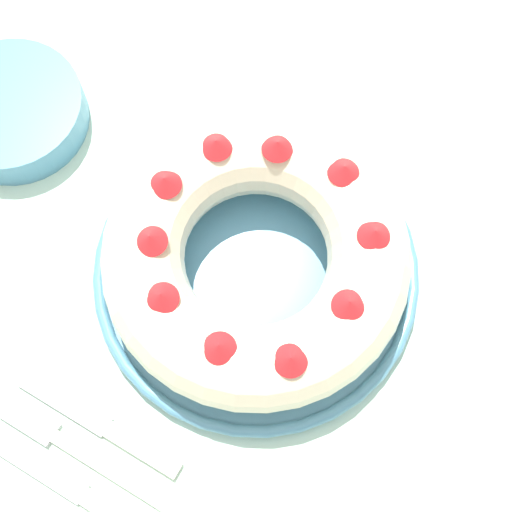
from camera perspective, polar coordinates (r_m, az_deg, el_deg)
ground_plane at (r=1.44m, az=-0.36°, el=-11.37°), size 8.00×8.00×0.00m
dining_table at (r=0.80m, az=-0.64°, el=-5.15°), size 1.23×1.29×0.72m
serving_dish at (r=0.73m, az=0.00°, el=-1.28°), size 0.33×0.33×0.02m
bundt_cake at (r=0.68m, az=-0.00°, el=0.02°), size 0.30×0.30×0.09m
fork at (r=0.72m, az=-13.98°, el=-14.92°), size 0.02×0.20×0.01m
serving_knife at (r=0.72m, az=-13.35°, el=-18.30°), size 0.02×0.21×0.01m
cake_knife at (r=0.72m, az=-11.59°, el=-13.48°), size 0.02×0.18×0.01m
side_bowl at (r=0.84m, az=-18.90°, el=10.88°), size 0.16×0.16×0.04m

